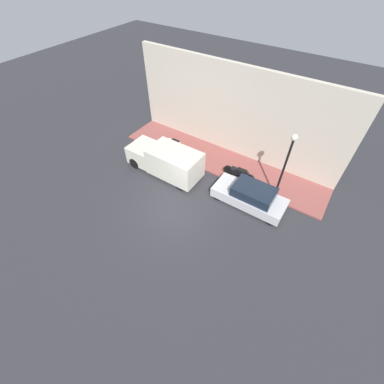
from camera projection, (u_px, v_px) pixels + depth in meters
The scene contains 8 objects.
ground_plane at pixel (173, 211), 14.44m from camera, with size 60.00×60.00×0.00m, color #2D2D33.
sidewalk at pixel (220, 161), 17.43m from camera, with size 2.75×14.21×0.11m.
building_facade at pixel (235, 112), 16.21m from camera, with size 0.30×14.21×5.89m.
parked_car at pixel (250, 196), 14.39m from camera, with size 1.66×4.11×1.33m.
delivery_van at pixel (165, 160), 16.07m from camera, with size 1.88×4.93×1.88m.
scooter_silver at pixel (174, 144), 17.91m from camera, with size 0.30×1.88×0.83m.
motorcycle_black at pixel (239, 173), 15.81m from camera, with size 0.30×2.11×0.81m.
streetlamp at pixel (287, 158), 13.05m from camera, with size 0.34×0.34×4.26m.
Camera 1 is at (-7.05, -5.96, 11.20)m, focal length 24.00 mm.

